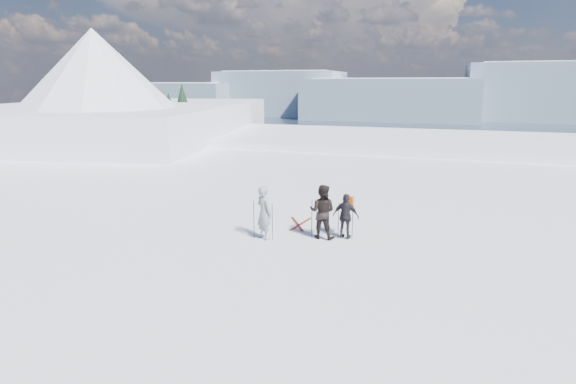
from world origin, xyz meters
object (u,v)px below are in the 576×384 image
skier_grey (264,213)px  skier_dark (322,212)px  skier_pack (346,216)px  skis_loose (299,224)px

skier_grey → skier_dark: bearing=-125.6°
skier_pack → skis_loose: 2.29m
skier_pack → skier_dark: bearing=21.8°
skier_grey → skis_loose: size_ratio=1.07×
skier_dark → skier_pack: 0.81m
skier_dark → skis_loose: bearing=-42.3°
skier_dark → skier_pack: skier_dark is taller
skier_dark → skis_loose: 1.88m
skier_grey → skier_dark: 1.95m
skis_loose → skier_grey: bearing=-110.2°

